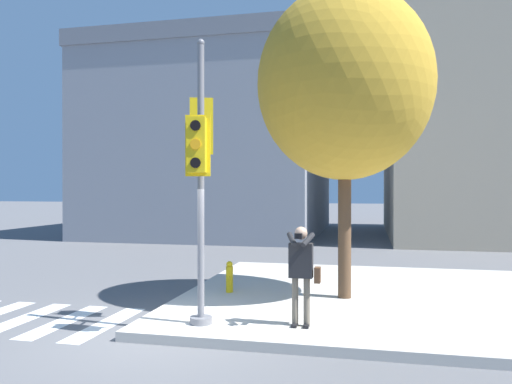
{
  "coord_description": "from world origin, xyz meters",
  "views": [
    {
      "loc": [
        3.53,
        -7.92,
        2.5
      ],
      "look_at": [
        1.58,
        0.72,
        2.45
      ],
      "focal_mm": 35.0,
      "sensor_mm": 36.0,
      "label": 1
    }
  ],
  "objects_px": {
    "person_photographer": "(302,267)",
    "street_tree": "(345,84)",
    "traffic_signal_pole": "(200,161)",
    "fire_hydrant": "(229,277)"
  },
  "relations": [
    {
      "from": "person_photographer",
      "to": "street_tree",
      "type": "bearing_deg",
      "value": 75.97
    },
    {
      "from": "traffic_signal_pole",
      "to": "street_tree",
      "type": "xyz_separation_m",
      "value": [
        2.35,
        2.66,
        1.75
      ]
    },
    {
      "from": "person_photographer",
      "to": "fire_hydrant",
      "type": "distance_m",
      "value": 3.18
    },
    {
      "from": "traffic_signal_pole",
      "to": "street_tree",
      "type": "relative_size",
      "value": 0.74
    },
    {
      "from": "person_photographer",
      "to": "fire_hydrant",
      "type": "relative_size",
      "value": 2.4
    },
    {
      "from": "traffic_signal_pole",
      "to": "person_photographer",
      "type": "bearing_deg",
      "value": 7.55
    },
    {
      "from": "street_tree",
      "to": "fire_hydrant",
      "type": "distance_m",
      "value": 4.94
    },
    {
      "from": "traffic_signal_pole",
      "to": "fire_hydrant",
      "type": "height_order",
      "value": "traffic_signal_pole"
    },
    {
      "from": "person_photographer",
      "to": "street_tree",
      "type": "xyz_separation_m",
      "value": [
        0.61,
        2.43,
        3.56
      ]
    },
    {
      "from": "street_tree",
      "to": "fire_hydrant",
      "type": "height_order",
      "value": "street_tree"
    }
  ]
}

